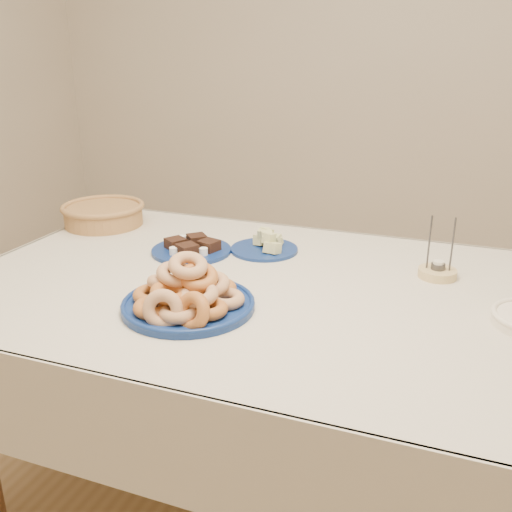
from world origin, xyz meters
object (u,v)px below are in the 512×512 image
Objects in this scene: donut_platter at (187,296)px; wicker_basket at (103,214)px; melon_plate at (266,245)px; candle_holder at (437,272)px; dining_table at (262,318)px; brownie_plate at (192,248)px.

wicker_basket is at bearing 139.05° from donut_platter.
candle_holder is at bearing -4.18° from melon_plate.
melon_plate reaches higher than dining_table.
donut_platter reaches higher than brownie_plate.
donut_platter is at bearing -93.98° from melon_plate.
candle_holder reaches higher than dining_table.
wicker_basket is 1.19m from candle_holder.
candle_holder is (0.45, 0.22, 0.12)m from dining_table.
donut_platter is 1.67× the size of melon_plate.
donut_platter is 2.02× the size of candle_holder.
brownie_plate is 0.85× the size of wicker_basket.
dining_table is 0.52m from candle_holder.
dining_table is at bearing -153.55° from candle_holder.
melon_plate is 0.65× the size of brownie_plate.
melon_plate is at bearing 86.02° from donut_platter.
melon_plate is at bearing 175.82° from candle_holder.
wicker_basket is (-0.62, 0.54, 0.01)m from donut_platter.
wicker_basket is at bearing 156.68° from dining_table.
melon_plate is (-0.08, 0.26, 0.13)m from dining_table.
brownie_plate is (-0.22, -0.10, -0.01)m from melon_plate.
brownie_plate is at bearing -154.82° from melon_plate.
wicker_basket reaches higher than brownie_plate.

